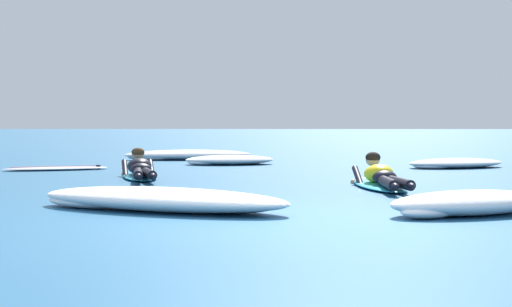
{
  "coord_description": "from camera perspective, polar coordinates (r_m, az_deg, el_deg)",
  "views": [
    {
      "loc": [
        0.07,
        -7.66,
        0.98
      ],
      "look_at": [
        -0.27,
        4.94,
        0.44
      ],
      "focal_mm": 57.24,
      "sensor_mm": 36.0,
      "label": 1
    }
  ],
  "objects": [
    {
      "name": "surfer_far",
      "position": [
        13.39,
        -8.1,
        -1.16
      ],
      "size": [
        0.98,
        2.51,
        0.54
      ],
      "color": "#2DB2D1",
      "rests_on": "ground"
    },
    {
      "name": "whitewater_front",
      "position": [
        8.73,
        -6.57,
        -3.24
      ],
      "size": [
        3.07,
        1.99,
        0.25
      ],
      "color": "white",
      "rests_on": "ground"
    },
    {
      "name": "drifting_surfboard",
      "position": [
        15.93,
        -13.76,
        -1.02
      ],
      "size": [
        2.02,
        1.23,
        0.16
      ],
      "color": "silver",
      "rests_on": "ground"
    },
    {
      "name": "ground_plane",
      "position": [
        17.68,
        1.31,
        -0.73
      ],
      "size": [
        120.0,
        120.0,
        0.0
      ],
      "primitive_type": "plane",
      "color": "#235B84"
    },
    {
      "name": "whitewater_mid_right",
      "position": [
        17.42,
        -1.85,
        -0.46
      ],
      "size": [
        2.08,
        1.45,
        0.2
      ],
      "color": "white",
      "rests_on": "ground"
    },
    {
      "name": "whitewater_far_band",
      "position": [
        19.49,
        -4.75,
        -0.11
      ],
      "size": [
        3.13,
        1.51,
        0.24
      ],
      "color": "white",
      "rests_on": "ground"
    },
    {
      "name": "whitewater_back",
      "position": [
        16.74,
        13.78,
        -0.67
      ],
      "size": [
        2.33,
        1.8,
        0.19
      ],
      "color": "white",
      "rests_on": "ground"
    },
    {
      "name": "surfer_near",
      "position": [
        11.58,
        8.71,
        -1.76
      ],
      "size": [
        0.8,
        2.63,
        0.54
      ],
      "color": "#2DB2D1",
      "rests_on": "ground"
    },
    {
      "name": "whitewater_mid_left",
      "position": [
        8.6,
        14.73,
        -3.38
      ],
      "size": [
        2.01,
        1.48,
        0.25
      ],
      "color": "white",
      "rests_on": "ground"
    }
  ]
}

